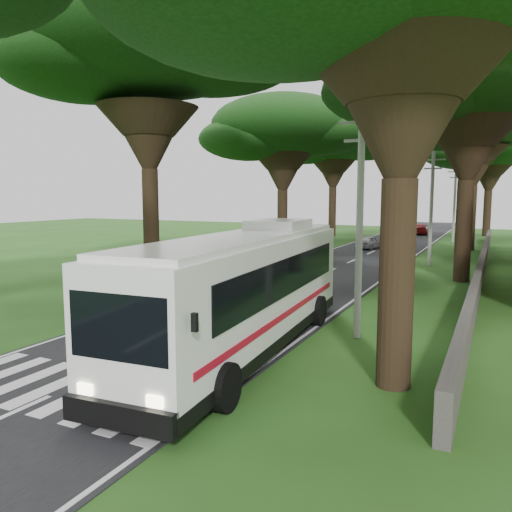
{
  "coord_description": "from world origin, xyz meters",
  "views": [
    {
      "loc": [
        9.76,
        -10.89,
        4.98
      ],
      "look_at": [
        -0.13,
        9.48,
        2.2
      ],
      "focal_mm": 35.0,
      "sensor_mm": 36.0,
      "label": 1
    }
  ],
  "objects_px": {
    "pole_far": "(454,202)",
    "distant_car_c": "(419,229)",
    "pole_near": "(360,218)",
    "pedestrian": "(148,267)",
    "coach_bus": "(246,289)",
    "pole_mid": "(431,206)",
    "distant_car_b": "(404,227)",
    "distant_car_a": "(369,242)"
  },
  "relations": [
    {
      "from": "pole_mid",
      "to": "distant_car_c",
      "type": "xyz_separation_m",
      "value": [
        -4.7,
        28.74,
        -3.48
      ]
    },
    {
      "from": "coach_bus",
      "to": "pedestrian",
      "type": "distance_m",
      "value": 13.97
    },
    {
      "from": "distant_car_a",
      "to": "distant_car_c",
      "type": "height_order",
      "value": "distant_car_c"
    },
    {
      "from": "distant_car_c",
      "to": "pedestrian",
      "type": "bearing_deg",
      "value": 65.96
    },
    {
      "from": "pole_near",
      "to": "coach_bus",
      "type": "xyz_separation_m",
      "value": [
        -2.8,
        -3.09,
        -2.16
      ]
    },
    {
      "from": "coach_bus",
      "to": "pole_near",
      "type": "bearing_deg",
      "value": 44.0
    },
    {
      "from": "coach_bus",
      "to": "distant_car_c",
      "type": "relative_size",
      "value": 2.8
    },
    {
      "from": "pole_far",
      "to": "pedestrian",
      "type": "relative_size",
      "value": 4.34
    },
    {
      "from": "distant_car_a",
      "to": "pole_far",
      "type": "bearing_deg",
      "value": -108.55
    },
    {
      "from": "pole_near",
      "to": "pedestrian",
      "type": "height_order",
      "value": "pole_near"
    },
    {
      "from": "pole_far",
      "to": "distant_car_b",
      "type": "distance_m",
      "value": 12.86
    },
    {
      "from": "pole_near",
      "to": "pole_mid",
      "type": "relative_size",
      "value": 1.0
    },
    {
      "from": "pole_far",
      "to": "pole_near",
      "type": "bearing_deg",
      "value": -90.0
    },
    {
      "from": "distant_car_c",
      "to": "pedestrian",
      "type": "relative_size",
      "value": 2.49
    },
    {
      "from": "pedestrian",
      "to": "distant_car_c",
      "type": "bearing_deg",
      "value": -17.89
    },
    {
      "from": "distant_car_a",
      "to": "distant_car_b",
      "type": "relative_size",
      "value": 0.83
    },
    {
      "from": "pole_near",
      "to": "distant_car_b",
      "type": "relative_size",
      "value": 1.88
    },
    {
      "from": "coach_bus",
      "to": "distant_car_a",
      "type": "xyz_separation_m",
      "value": [
        -3.55,
        32.04,
        -1.38
      ]
    },
    {
      "from": "pole_near",
      "to": "pole_mid",
      "type": "xyz_separation_m",
      "value": [
        0.0,
        20.0,
        0.0
      ]
    },
    {
      "from": "pole_near",
      "to": "distant_car_b",
      "type": "distance_m",
      "value": 50.95
    },
    {
      "from": "pole_far",
      "to": "distant_car_c",
      "type": "distance_m",
      "value": 10.52
    },
    {
      "from": "pole_mid",
      "to": "distant_car_c",
      "type": "relative_size",
      "value": 1.74
    },
    {
      "from": "pole_near",
      "to": "pole_mid",
      "type": "bearing_deg",
      "value": 90.0
    },
    {
      "from": "pedestrian",
      "to": "pole_near",
      "type": "bearing_deg",
      "value": -118.97
    },
    {
      "from": "pole_mid",
      "to": "coach_bus",
      "type": "distance_m",
      "value": 23.36
    },
    {
      "from": "pedestrian",
      "to": "pole_far",
      "type": "bearing_deg",
      "value": -27.84
    },
    {
      "from": "pole_mid",
      "to": "distant_car_c",
      "type": "distance_m",
      "value": 29.33
    },
    {
      "from": "pole_far",
      "to": "distant_car_b",
      "type": "relative_size",
      "value": 1.88
    },
    {
      "from": "pole_near",
      "to": "distant_car_c",
      "type": "xyz_separation_m",
      "value": [
        -4.7,
        48.74,
        -3.48
      ]
    },
    {
      "from": "coach_bus",
      "to": "distant_car_b",
      "type": "bearing_deg",
      "value": 90.41
    },
    {
      "from": "coach_bus",
      "to": "pole_mid",
      "type": "bearing_deg",
      "value": 79.26
    },
    {
      "from": "distant_car_c",
      "to": "distant_car_b",
      "type": "bearing_deg",
      "value": -51.04
    },
    {
      "from": "pole_far",
      "to": "coach_bus",
      "type": "height_order",
      "value": "pole_far"
    },
    {
      "from": "pole_far",
      "to": "distant_car_c",
      "type": "bearing_deg",
      "value": 118.27
    },
    {
      "from": "distant_car_a",
      "to": "pole_near",
      "type": "bearing_deg",
      "value": 113.74
    },
    {
      "from": "pole_mid",
      "to": "pole_near",
      "type": "bearing_deg",
      "value": -90.0
    },
    {
      "from": "pole_mid",
      "to": "pedestrian",
      "type": "bearing_deg",
      "value": -133.58
    },
    {
      "from": "coach_bus",
      "to": "distant_car_a",
      "type": "distance_m",
      "value": 32.26
    },
    {
      "from": "distant_car_a",
      "to": "distant_car_c",
      "type": "bearing_deg",
      "value": -83.44
    },
    {
      "from": "pole_mid",
      "to": "coach_bus",
      "type": "relative_size",
      "value": 0.62
    },
    {
      "from": "pole_far",
      "to": "distant_car_a",
      "type": "height_order",
      "value": "pole_far"
    },
    {
      "from": "pole_mid",
      "to": "coach_bus",
      "type": "bearing_deg",
      "value": -96.92
    }
  ]
}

